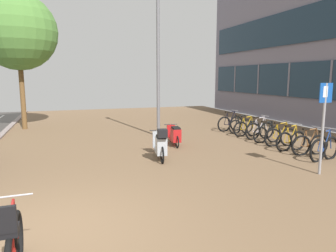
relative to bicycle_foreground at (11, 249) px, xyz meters
The scene contains 16 objects.
ground 2.20m from the bicycle_foreground, 28.39° to the left, with size 21.00×40.00×0.13m.
bicycle_foreground is the anchor object (origin of this frame).
bicycle_rack_00 8.82m from the bicycle_foreground, 21.02° to the left, with size 1.39×0.48×1.03m.
bicycle_rack_01 9.19m from the bicycle_foreground, 24.90° to the left, with size 1.35×0.48×0.97m.
bicycle_rack_02 9.36m from the bicycle_foreground, 29.22° to the left, with size 1.33×0.48×0.98m.
bicycle_rack_03 9.84m from the bicycle_foreground, 32.41° to the left, with size 1.35×0.48×0.97m.
bicycle_rack_04 10.17m from the bicycle_foreground, 36.00° to the left, with size 1.29×0.48×0.93m.
bicycle_rack_05 10.71m from the bicycle_foreground, 38.59° to the left, with size 1.42×0.48×1.01m.
bicycle_rack_06 11.05m from the bicycle_foreground, 41.94° to the left, with size 1.33×0.48×0.96m.
bicycle_rack_07 11.63m from the bicycle_foreground, 44.04° to the left, with size 1.27×0.48×0.92m.
bicycle_rack_08 12.03m from the bicycle_foreground, 46.94° to the left, with size 1.45×0.48×1.02m.
scooter_near 8.08m from the bicycle_foreground, 55.28° to the left, with size 0.56×1.68×0.75m.
scooter_mid 5.99m from the bicycle_foreground, 54.35° to the left, with size 0.63×1.76×1.06m.
parking_sign 7.43m from the bicycle_foreground, 16.80° to the left, with size 0.40×0.07×2.40m.
lamp_post 10.21m from the bicycle_foreground, 62.01° to the left, with size 0.20×0.52×6.46m.
street_tree 13.30m from the bicycle_foreground, 95.27° to the left, with size 3.62×3.62×6.47m.
Camera 1 is at (0.25, -5.06, 2.54)m, focal length 33.00 mm.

